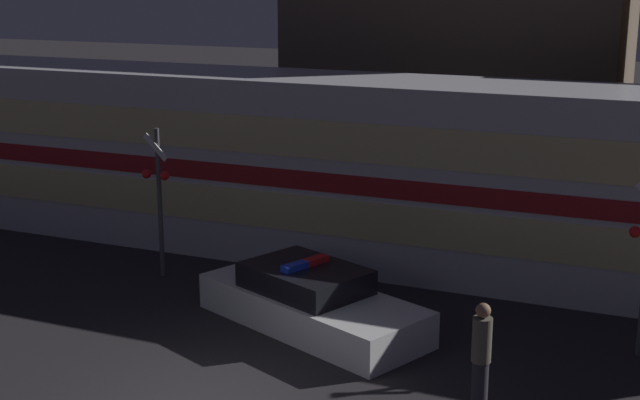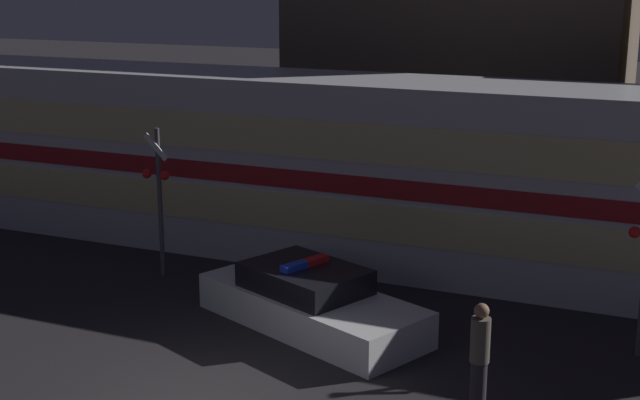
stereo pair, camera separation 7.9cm
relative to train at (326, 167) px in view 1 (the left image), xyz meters
The scene contains 5 objects.
train is the anchor object (origin of this frame).
police_car 4.72m from the train, 70.72° to the right, with size 4.92×3.42×1.26m.
pedestrian 8.22m from the train, 50.69° to the right, with size 0.29×0.29×1.75m.
crossing_signal_far 3.93m from the train, 132.67° to the right, with size 0.65×0.26×3.27m.
building_left 8.61m from the train, 82.29° to the left, with size 9.42×6.16×9.58m.
Camera 1 is at (6.48, -10.48, 6.44)m, focal length 50.00 mm.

